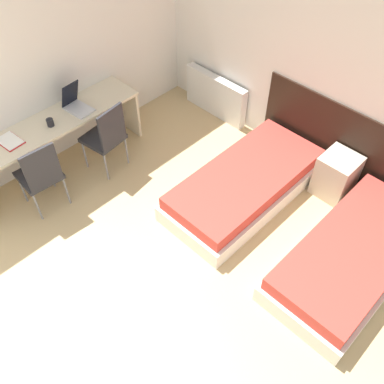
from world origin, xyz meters
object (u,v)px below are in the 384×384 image
(bed_near_door, at_px, (352,256))
(laptop, at_px, (76,104))
(bed_near_window, at_px, (245,185))
(chair_near_notebook, at_px, (40,174))
(nightstand, at_px, (336,175))
(chair_near_laptop, at_px, (106,135))

(bed_near_door, height_order, laptop, laptop)
(bed_near_door, bearing_deg, bed_near_window, 180.00)
(chair_near_notebook, xyz_separation_m, laptop, (-0.44, 0.84, 0.26))
(bed_near_window, relative_size, bed_near_door, 1.00)
(nightstand, xyz_separation_m, chair_near_notebook, (-2.23, -2.52, 0.26))
(bed_near_window, height_order, chair_near_notebook, chair_near_notebook)
(laptop, bearing_deg, nightstand, 26.33)
(bed_near_door, xyz_separation_m, nightstand, (-0.71, 0.80, 0.09))
(chair_near_laptop, bearing_deg, nightstand, 27.75)
(bed_near_door, bearing_deg, chair_near_laptop, -164.58)
(bed_near_window, bearing_deg, chair_near_notebook, -131.47)
(nightstand, relative_size, chair_near_notebook, 0.57)
(chair_near_laptop, height_order, laptop, laptop)
(bed_near_window, bearing_deg, chair_near_laptop, -151.86)
(chair_near_notebook, bearing_deg, bed_near_door, 34.14)
(bed_near_window, xyz_separation_m, bed_near_door, (1.43, 0.00, 0.00))
(chair_near_laptop, xyz_separation_m, laptop, (-0.44, -0.06, 0.26))
(chair_near_laptop, bearing_deg, chair_near_notebook, -98.05)
(bed_near_window, distance_m, nightstand, 1.08)
(bed_near_window, relative_size, laptop, 5.51)
(bed_near_window, relative_size, nightstand, 3.67)
(chair_near_laptop, relative_size, laptop, 2.62)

